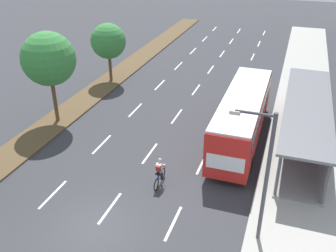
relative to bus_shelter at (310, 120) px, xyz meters
The scene contains 12 objects.
ground_plane 15.12m from the bus_shelter, 129.43° to the right, with size 140.00×140.00×0.00m, color #38383D.
median_strip 19.80m from the bus_shelter, 154.76° to the left, with size 2.60×52.00×0.12m, color brown.
sidewalk_right 8.60m from the bus_shelter, 91.92° to the left, with size 4.50×52.00×0.15m, color #ADAAA3.
lane_divider_left 14.92m from the bus_shelter, 151.68° to the left, with size 0.14×48.23×0.01m.
lane_divider_center 11.98m from the bus_shelter, 143.61° to the left, with size 0.14×48.23×0.01m.
lane_divider_right 9.44m from the bus_shelter, 130.65° to the left, with size 0.14×48.23×0.01m.
bus_shelter is the anchor object (origin of this frame).
bus 4.36m from the bus_shelter, 169.29° to the right, with size 2.54×11.29×3.37m.
cyclist 10.74m from the bus_shelter, 136.69° to the right, with size 0.46×1.82×1.71m.
median_tree_second 18.17m from the bus_shelter, behind, with size 3.80×3.80×6.69m.
median_tree_third 18.92m from the bus_shelter, 160.20° to the left, with size 3.20×3.20×5.36m.
streetlight 10.28m from the bus_shelter, 102.10° to the right, with size 1.91×0.24×6.50m.
Camera 1 is at (7.92, -12.11, 13.08)m, focal length 40.37 mm.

